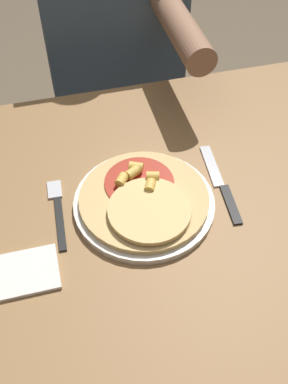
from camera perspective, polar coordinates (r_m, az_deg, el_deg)
The scene contains 8 objects.
ground_plane at distance 1.52m, azimuth -0.38°, elevation -21.60°, with size 8.00×8.00×0.00m, color brown.
dining_table at distance 0.94m, azimuth -0.58°, elevation -8.36°, with size 1.20×0.88×0.75m.
plate at distance 0.88m, azimuth -0.00°, elevation -1.41°, with size 0.28×0.28×0.01m.
pizza at distance 0.86m, azimuth 0.08°, elevation -0.92°, with size 0.25×0.25×0.04m.
fork at distance 0.89m, azimuth -10.90°, elevation -2.12°, with size 0.03×0.18×0.00m.
knife at distance 0.93m, azimuth 9.72°, elevation 1.00°, with size 0.03×0.22×0.00m.
napkin at distance 0.82m, azimuth -15.35°, elevation -9.94°, with size 0.13×0.09×0.01m.
person_diner at distance 1.40m, azimuth -3.74°, elevation 17.35°, with size 0.39×0.52×1.20m.
Camera 1 is at (-0.12, -0.50, 1.44)m, focal length 42.00 mm.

